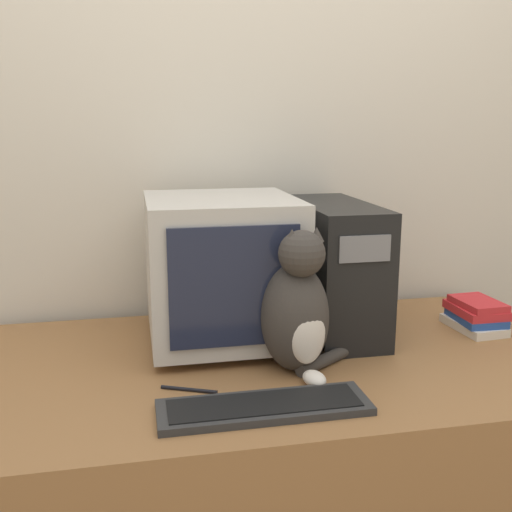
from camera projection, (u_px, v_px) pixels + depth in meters
wall_back at (242, 161)px, 2.02m from camera, size 7.00×0.05×2.50m
desk at (275, 479)px, 1.73m from camera, size 1.68×0.89×0.74m
crt_monitor at (222, 269)px, 1.73m from camera, size 0.42×0.45×0.43m
computer_tower at (334, 267)px, 1.83m from camera, size 0.20×0.49×0.40m
keyboard at (264, 407)px, 1.34m from camera, size 0.48×0.15×0.02m
cat at (297, 311)px, 1.53m from camera, size 0.27×0.26×0.38m
book_stack at (476, 315)px, 1.87m from camera, size 0.14×0.21×0.10m
pen at (189, 390)px, 1.44m from camera, size 0.13×0.07×0.01m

